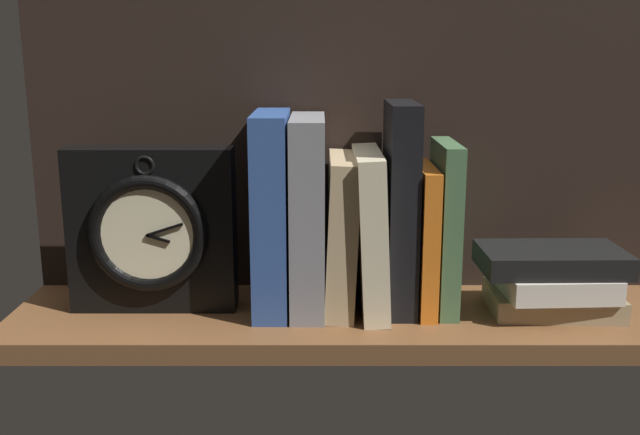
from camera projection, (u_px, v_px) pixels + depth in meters
ground_plane at (351, 319)px, 92.28cm from camera, size 85.25×22.19×2.50cm
back_panel at (350, 140)px, 97.63cm from camera, size 85.25×1.20×40.26cm
book_blue_modern at (271, 212)px, 90.77cm from camera, size 4.28×14.72×24.63cm
book_gray_chess at (307, 214)px, 90.83cm from camera, size 4.17×14.93×24.11cm
book_tan_shortstories at (340, 233)px, 91.40cm from camera, size 4.33×14.64×19.33cm
book_cream_twain at (369, 230)px, 91.33cm from camera, size 4.16×16.51×20.02cm
book_black_skeptic at (399, 207)px, 90.65cm from camera, size 3.64×12.58×25.86cm
book_orange_pandolfini at (423, 237)px, 91.54cm from camera, size 2.06×13.45×18.09cm
book_green_romantic at (443, 226)px, 91.21cm from camera, size 2.41×12.57×21.02cm
framed_clock at (150, 230)px, 90.20cm from camera, size 20.45×5.96×20.45cm
book_stack_side at (551, 280)px, 90.38cm from camera, size 17.47×12.29×8.32cm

